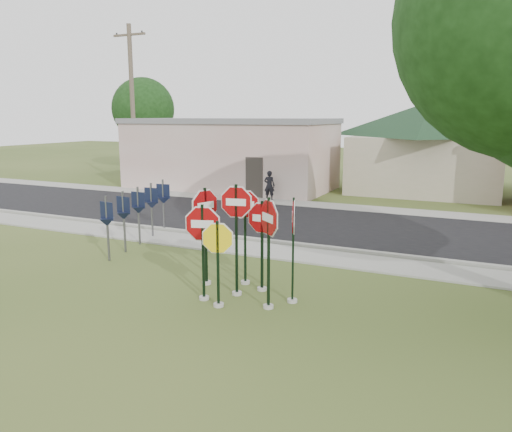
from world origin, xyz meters
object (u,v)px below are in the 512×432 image
at_px(stop_sign_left, 203,239).
at_px(utility_pole_near, 133,105).
at_px(stop_sign_yellow, 218,254).
at_px(stop_sign_center, 236,224).
at_px(pedestrian, 269,186).

xyz_separation_m(stop_sign_left, utility_pole_near, (-13.32, 14.31, 3.45)).
bearing_deg(utility_pole_near, stop_sign_yellow, -46.41).
relative_size(stop_sign_center, pedestrian, 1.87).
xyz_separation_m(stop_sign_yellow, pedestrian, (-4.74, 13.81, -0.42)).
height_order(stop_sign_center, utility_pole_near, utility_pole_near).
bearing_deg(stop_sign_left, pedestrian, 107.20).
distance_m(stop_sign_center, pedestrian, 13.82).
bearing_deg(stop_sign_center, utility_pole_near, 135.41).
relative_size(stop_sign_yellow, stop_sign_left, 0.87).
height_order(stop_sign_center, stop_sign_yellow, stop_sign_center).
relative_size(stop_sign_left, utility_pole_near, 0.26).
distance_m(stop_sign_yellow, pedestrian, 14.60).
bearing_deg(pedestrian, stop_sign_yellow, 100.00).
relative_size(stop_sign_center, utility_pole_near, 0.30).
distance_m(stop_sign_center, stop_sign_yellow, 1.03).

